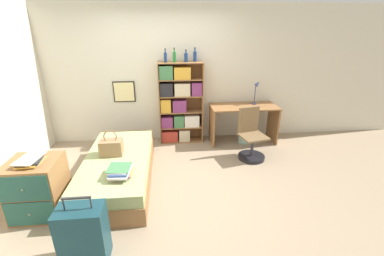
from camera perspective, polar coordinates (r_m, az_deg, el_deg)
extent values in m
plane|color=gray|center=(4.06, -6.10, -11.17)|extent=(14.00, 14.00, 0.00)
cube|color=beige|center=(5.10, -6.64, 11.46)|extent=(10.00, 0.06, 2.60)
cube|color=black|center=(5.18, -14.83, 7.79)|extent=(0.41, 0.02, 0.40)
cube|color=beige|center=(5.17, -14.85, 7.76)|extent=(0.37, 0.01, 0.36)
cube|color=olive|center=(4.07, -15.89, -9.80)|extent=(0.94, 2.01, 0.25)
cube|color=#9EAD70|center=(3.96, -16.20, -7.18)|extent=(0.91, 1.98, 0.17)
cube|color=olive|center=(4.89, -14.13, -2.93)|extent=(0.94, 0.04, 0.42)
cube|color=#93704C|center=(3.96, -17.46, -4.11)|extent=(0.32, 0.22, 0.23)
torus|color=#93704C|center=(3.89, -17.74, -1.84)|extent=(0.19, 0.02, 0.19)
cube|color=silver|center=(3.45, -15.51, -9.97)|extent=(0.26, 0.28, 0.01)
cube|color=silver|center=(3.44, -15.62, -9.76)|extent=(0.24, 0.27, 0.02)
cube|color=#99894C|center=(3.43, -15.40, -9.51)|extent=(0.28, 0.26, 0.01)
cube|color=#7A336B|center=(3.42, -15.58, -9.50)|extent=(0.25, 0.33, 0.01)
cube|color=silver|center=(3.40, -15.60, -9.33)|extent=(0.27, 0.38, 0.02)
cube|color=#334C84|center=(3.40, -15.70, -8.96)|extent=(0.24, 0.34, 0.02)
cube|color=silver|center=(3.41, -15.74, -8.54)|extent=(0.27, 0.33, 0.01)
cube|color=#427A4C|center=(3.40, -15.87, -8.44)|extent=(0.29, 0.30, 0.01)
cube|color=#143842|center=(2.90, -22.96, -21.02)|extent=(0.44, 0.28, 0.62)
cylinder|color=#2D2D33|center=(2.71, -26.66, -14.93)|extent=(0.01, 0.01, 0.12)
cylinder|color=#2D2D33|center=(2.63, -21.57, -15.17)|extent=(0.01, 0.01, 0.12)
cube|color=#2D2D33|center=(2.64, -24.36, -14.01)|extent=(0.26, 0.02, 0.02)
cube|color=olive|center=(3.74, -31.04, -11.24)|extent=(0.59, 0.55, 0.72)
cube|color=#1E4C42|center=(3.62, -32.32, -15.84)|extent=(0.55, 0.01, 0.32)
sphere|color=#B2A893|center=(3.62, -32.40, -15.95)|extent=(0.02, 0.02, 0.02)
cube|color=#1E4C42|center=(3.45, -33.46, -11.29)|extent=(0.55, 0.01, 0.32)
sphere|color=#B2A893|center=(3.44, -33.55, -11.39)|extent=(0.02, 0.02, 0.02)
cube|color=#99894C|center=(3.55, -32.00, -6.38)|extent=(0.26, 0.30, 0.01)
cube|color=gold|center=(3.53, -32.35, -6.33)|extent=(0.23, 0.32, 0.01)
cube|color=#232328|center=(3.53, -32.24, -6.01)|extent=(0.26, 0.31, 0.02)
cube|color=beige|center=(3.53, -32.46, -5.74)|extent=(0.27, 0.37, 0.01)
cube|color=olive|center=(5.02, -7.20, 5.30)|extent=(0.02, 0.30, 1.58)
cube|color=olive|center=(5.06, 2.23, 5.59)|extent=(0.02, 0.30, 1.58)
cube|color=olive|center=(5.17, -2.56, 5.92)|extent=(0.84, 0.01, 1.58)
cube|color=olive|center=(5.30, -2.33, -2.67)|extent=(0.81, 0.30, 0.02)
cube|color=olive|center=(5.18, -2.38, 0.42)|extent=(0.81, 0.30, 0.02)
cube|color=olive|center=(5.07, -2.44, 3.75)|extent=(0.81, 0.30, 0.02)
cube|color=olive|center=(4.98, -2.50, 7.21)|extent=(0.81, 0.30, 0.02)
cube|color=olive|center=(4.91, -2.56, 10.78)|extent=(0.81, 0.30, 0.02)
cube|color=olive|center=(4.86, -2.62, 14.34)|extent=(0.81, 0.30, 0.02)
cube|color=#B2382D|center=(5.23, -4.95, -1.65)|extent=(0.31, 0.22, 0.22)
cube|color=beige|center=(5.24, -1.74, -1.43)|extent=(0.22, 0.22, 0.24)
cube|color=#7A336B|center=(5.12, -5.57, 1.47)|extent=(0.22, 0.22, 0.22)
cube|color=#427A4C|center=(5.12, -2.95, 1.67)|extent=(0.20, 0.22, 0.24)
cube|color=silver|center=(5.14, -0.10, 1.74)|extent=(0.29, 0.22, 0.23)
cube|color=gold|center=(5.01, -5.85, 5.06)|extent=(0.20, 0.22, 0.25)
cube|color=#7A336B|center=(5.02, -2.83, 5.05)|extent=(0.26, 0.22, 0.23)
cube|color=#232328|center=(4.93, -5.74, 8.56)|extent=(0.24, 0.22, 0.25)
cube|color=beige|center=(4.94, -2.22, 8.64)|extent=(0.29, 0.22, 0.24)
cube|color=#7A336B|center=(4.96, 0.97, 8.75)|extent=(0.19, 0.22, 0.25)
cube|color=#427A4C|center=(4.87, -5.83, 12.20)|extent=(0.25, 0.22, 0.25)
cube|color=gold|center=(4.88, -2.21, 12.15)|extent=(0.31, 0.22, 0.22)
cylinder|color=navy|center=(4.85, -5.93, 15.34)|extent=(0.06, 0.06, 0.17)
cylinder|color=navy|center=(4.84, -5.98, 16.66)|extent=(0.02, 0.02, 0.05)
cylinder|color=#232328|center=(4.84, -6.00, 17.08)|extent=(0.03, 0.03, 0.02)
cylinder|color=#1E6B2D|center=(4.81, -3.93, 15.41)|extent=(0.06, 0.06, 0.18)
cylinder|color=#1E6B2D|center=(4.80, -3.97, 16.81)|extent=(0.02, 0.02, 0.06)
cylinder|color=#232328|center=(4.79, -3.98, 17.27)|extent=(0.03, 0.03, 0.02)
cylinder|color=navy|center=(4.86, -1.34, 15.37)|extent=(0.07, 0.07, 0.15)
cylinder|color=navy|center=(4.85, -1.35, 16.56)|extent=(0.03, 0.03, 0.05)
cylinder|color=#232328|center=(4.84, -1.35, 16.95)|extent=(0.03, 0.03, 0.02)
cylinder|color=navy|center=(4.90, 0.66, 15.56)|extent=(0.07, 0.07, 0.18)
cylinder|color=navy|center=(4.89, 0.66, 16.93)|extent=(0.03, 0.03, 0.06)
cylinder|color=#232328|center=(4.88, 0.67, 17.37)|extent=(0.03, 0.03, 0.02)
cube|color=olive|center=(5.11, 11.49, 4.71)|extent=(1.30, 0.59, 0.02)
cube|color=olive|center=(5.09, 4.38, 0.55)|extent=(0.03, 0.55, 0.72)
cube|color=olive|center=(5.44, 17.55, 0.99)|extent=(0.03, 0.55, 0.72)
cylinder|color=navy|center=(5.28, 13.63, 5.29)|extent=(0.11, 0.11, 0.02)
cylinder|color=navy|center=(5.23, 13.81, 7.30)|extent=(0.02, 0.02, 0.37)
cone|color=navy|center=(5.19, 14.36, 9.52)|extent=(0.13, 0.09, 0.13)
cylinder|color=black|center=(4.71, 13.04, -6.26)|extent=(0.46, 0.46, 0.06)
cylinder|color=#333338|center=(4.63, 13.22, -4.33)|extent=(0.05, 0.05, 0.41)
cube|color=brown|center=(4.54, 13.45, -1.83)|extent=(0.51, 0.51, 0.03)
cube|color=brown|center=(4.61, 12.46, 1.86)|extent=(0.38, 0.12, 0.46)
cylinder|color=#99C1B2|center=(5.28, 11.54, -1.97)|extent=(0.24, 0.24, 0.23)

